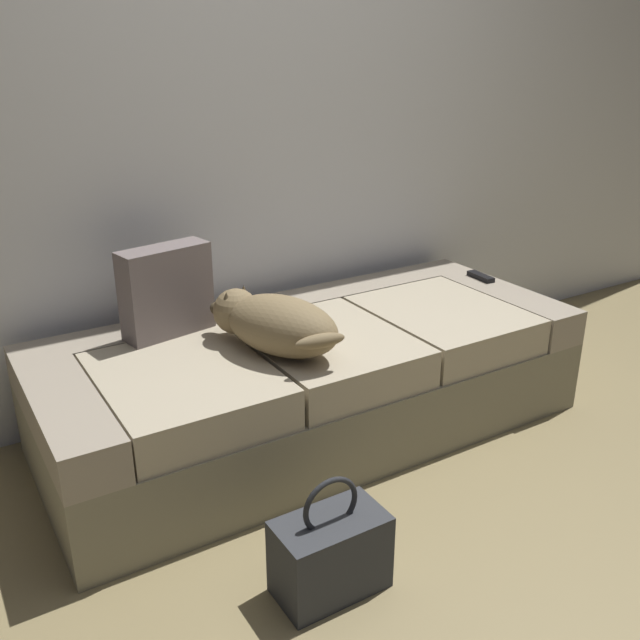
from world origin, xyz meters
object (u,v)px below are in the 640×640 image
at_px(throw_pillow, 166,291).
at_px(handbag, 330,553).
at_px(couch, 313,379).
at_px(tv_remote, 481,277).
at_px(dog_tan, 273,323).

bearing_deg(throw_pillow, handbag, -86.33).
xyz_separation_m(couch, throw_pillow, (-0.49, 0.24, 0.39)).
relative_size(throw_pillow, handbag, 0.90).
xyz_separation_m(tv_remote, handbag, (-1.41, -0.91, -0.33)).
height_order(throw_pillow, handbag, throw_pillow).
bearing_deg(tv_remote, dog_tan, -166.74).
bearing_deg(handbag, throw_pillow, 93.67).
relative_size(couch, handbag, 5.60).
distance_m(throw_pillow, handbag, 1.16).
bearing_deg(throw_pillow, dog_tan, -52.60).
bearing_deg(dog_tan, couch, 24.85).
distance_m(tv_remote, throw_pillow, 1.49).
distance_m(couch, tv_remote, 1.02).
bearing_deg(handbag, couch, 62.00).
bearing_deg(tv_remote, throw_pillow, 178.11).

